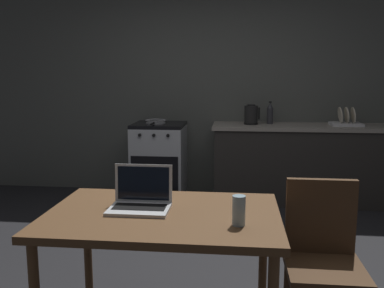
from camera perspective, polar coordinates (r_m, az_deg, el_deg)
ground_plane at (r=3.30m, az=-0.98°, el=-17.02°), size 12.00×12.00×0.00m
back_wall at (r=5.26m, az=5.45°, el=8.63°), size 6.40×0.10×2.81m
kitchen_counter at (r=5.07m, az=15.14°, el=-2.54°), size 2.16×0.64×0.90m
stove_oven at (r=5.09m, az=-4.42°, el=-2.22°), size 0.60×0.62×0.90m
dining_table at (r=2.29m, az=-3.92°, el=-10.93°), size 1.22×0.82×0.75m
chair at (r=2.45m, az=17.18°, el=-13.78°), size 0.40×0.40×0.90m
laptop at (r=2.31m, az=-6.94°, el=-7.56°), size 0.32×0.24×0.23m
electric_kettle at (r=4.93m, az=7.95°, el=3.90°), size 0.18×0.16×0.23m
frying_pan at (r=5.00m, az=-4.92°, el=3.05°), size 0.25×0.42×0.05m
drinking_glass at (r=2.06m, az=6.32°, el=-8.88°), size 0.06×0.06×0.15m
dish_rack at (r=5.08m, az=20.04°, el=2.88°), size 0.34×0.26×0.21m
bottle_b at (r=5.02m, az=10.44°, el=4.09°), size 0.07×0.07×0.26m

